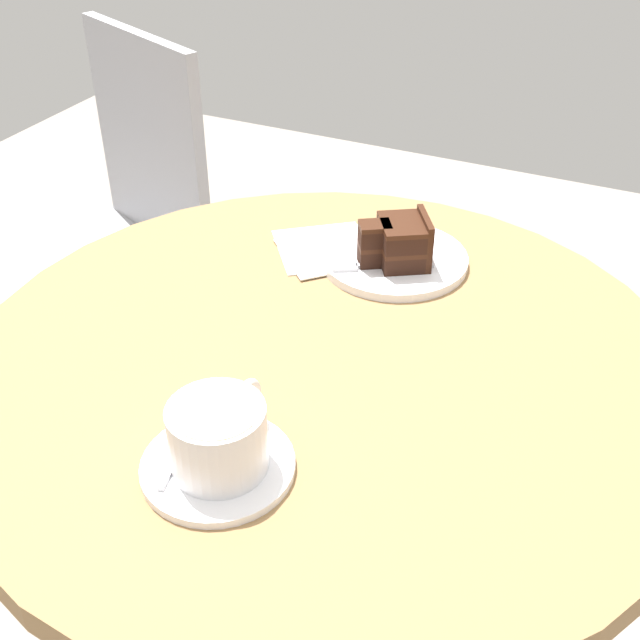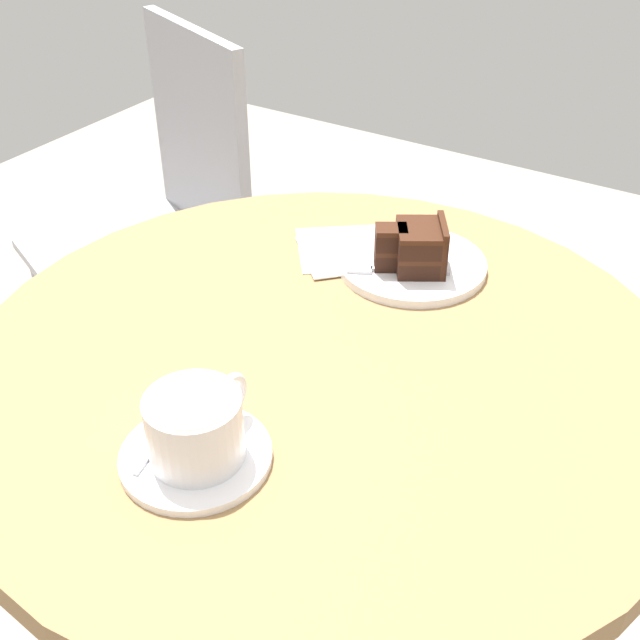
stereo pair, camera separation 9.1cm
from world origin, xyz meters
The scene contains 9 objects.
cafe_table centered at (0.00, 0.00, 0.61)m, with size 0.84×0.84×0.72m.
saucer centered at (-0.21, 0.02, 0.73)m, with size 0.15×0.15×0.01m.
coffee_cup centered at (-0.21, 0.01, 0.77)m, with size 0.13×0.09×0.07m.
teaspoon centered at (-0.20, 0.06, 0.73)m, with size 0.11×0.03×0.00m.
cake_plate centered at (0.22, 0.00, 0.73)m, with size 0.20×0.20×0.01m.
cake_slice centered at (0.21, -0.01, 0.76)m, with size 0.09×0.10×0.07m.
fork centered at (0.18, 0.02, 0.74)m, with size 0.07×0.13×0.00m.
napkin centered at (0.21, 0.10, 0.72)m, with size 0.18×0.18×0.00m.
cafe_chair centered at (0.46, 0.67, 0.52)m, with size 0.50×0.50×0.88m.
Camera 1 is at (-0.67, -0.31, 1.28)m, focal length 45.00 mm.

